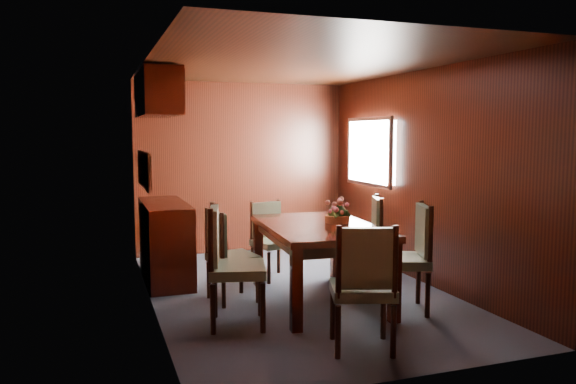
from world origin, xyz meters
name	(u,v)px	position (x,y,z in m)	size (l,w,h in m)	color
ground	(296,292)	(0.00, 0.00, 0.00)	(4.50, 4.50, 0.00)	#3F4556
room_shell	(277,139)	(-0.10, 0.33, 1.63)	(3.06, 4.52, 2.41)	black
sideboard	(165,241)	(-1.25, 1.00, 0.45)	(0.48, 1.40, 0.90)	black
dining_table	(319,235)	(0.10, -0.39, 0.68)	(1.17, 1.75, 0.79)	black
chair_left_near	(228,259)	(-0.92, -0.77, 0.60)	(0.59, 0.61, 1.07)	black
chair_left_far	(226,251)	(-0.78, -0.08, 0.52)	(0.50, 0.52, 0.94)	black
chair_right_near	(411,251)	(0.82, -0.94, 0.58)	(0.61, 0.63, 1.04)	black
chair_right_far	(366,236)	(0.82, -0.01, 0.56)	(0.60, 0.61, 1.01)	black
chair_head	(364,281)	(-0.08, -1.72, 0.56)	(0.60, 0.59, 1.02)	black
chair_foot	(271,235)	(-0.07, 0.70, 0.50)	(0.52, 0.51, 0.90)	black
flower_centerpiece	(337,210)	(0.31, -0.35, 0.91)	(0.26, 0.26, 0.26)	#C56C3C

